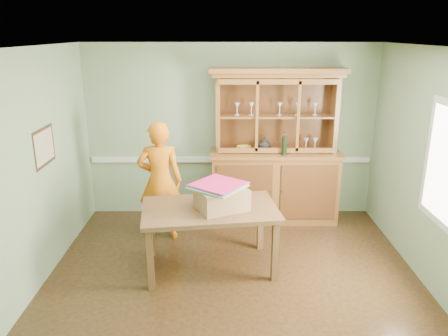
{
  "coord_description": "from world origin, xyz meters",
  "views": [
    {
      "loc": [
        -0.11,
        -4.69,
        2.85
      ],
      "look_at": [
        -0.11,
        0.4,
        1.25
      ],
      "focal_mm": 35.0,
      "sensor_mm": 36.0,
      "label": 1
    }
  ],
  "objects_px": {
    "china_hutch": "(274,169)",
    "dining_table": "(210,215)",
    "person": "(160,181)",
    "cardboard_box": "(222,199)"
  },
  "relations": [
    {
      "from": "china_hutch",
      "to": "cardboard_box",
      "type": "xyz_separation_m",
      "value": [
        -0.81,
        -1.56,
        0.12
      ]
    },
    {
      "from": "cardboard_box",
      "to": "dining_table",
      "type": "bearing_deg",
      "value": 165.87
    },
    {
      "from": "dining_table",
      "to": "person",
      "type": "xyz_separation_m",
      "value": [
        -0.72,
        0.86,
        0.14
      ]
    },
    {
      "from": "dining_table",
      "to": "cardboard_box",
      "type": "relative_size",
      "value": 3.1
    },
    {
      "from": "china_hutch",
      "to": "dining_table",
      "type": "xyz_separation_m",
      "value": [
        -0.95,
        -1.53,
        -0.11
      ]
    },
    {
      "from": "dining_table",
      "to": "person",
      "type": "height_order",
      "value": "person"
    },
    {
      "from": "china_hutch",
      "to": "dining_table",
      "type": "relative_size",
      "value": 1.35
    },
    {
      "from": "cardboard_box",
      "to": "person",
      "type": "relative_size",
      "value": 0.33
    },
    {
      "from": "dining_table",
      "to": "person",
      "type": "distance_m",
      "value": 1.13
    },
    {
      "from": "dining_table",
      "to": "cardboard_box",
      "type": "bearing_deg",
      "value": -21.9
    }
  ]
}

